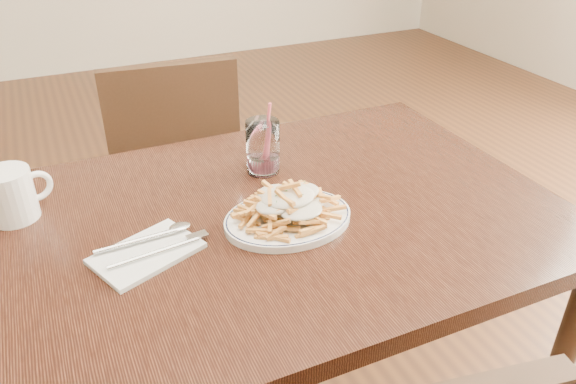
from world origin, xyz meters
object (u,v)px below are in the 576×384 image
chair_far (175,165)px  fries_plate (288,219)px  table (266,245)px  coffee_mug (11,195)px  loaded_fries (288,201)px  water_glass (263,150)px

chair_far → fries_plate: 0.86m
table → coffee_mug: size_ratio=9.20×
loaded_fries → coffee_mug: 0.54m
table → fries_plate: 0.11m
loaded_fries → water_glass: 0.22m
fries_plate → coffee_mug: (-0.49, 0.24, 0.04)m
fries_plate → loaded_fries: 0.04m
table → loaded_fries: size_ratio=4.98×
loaded_fries → coffee_mug: coffee_mug is taller
table → water_glass: (0.07, 0.17, 0.13)m
water_glass → table: bearing=-111.4°
water_glass → chair_far: bearing=97.6°
table → fries_plate: size_ratio=4.35×
table → loaded_fries: (0.03, -0.05, 0.13)m
table → coffee_mug: bearing=157.3°
fries_plate → loaded_fries: (0.00, -0.00, 0.04)m
chair_far → table: bearing=-89.0°
fries_plate → coffee_mug: bearing=153.6°
water_glass → coffee_mug: water_glass is taller
table → fries_plate: (0.03, -0.05, 0.09)m
table → water_glass: water_glass is taller
chair_far → water_glass: size_ratio=5.20×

